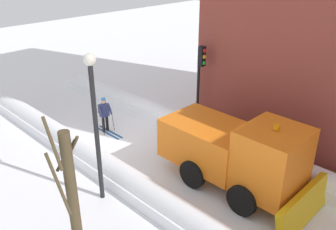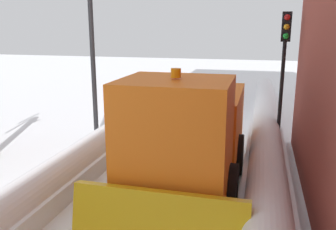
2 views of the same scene
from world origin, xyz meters
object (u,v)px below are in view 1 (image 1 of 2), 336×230
(plow_truck, at_px, (237,153))
(street_lamp, at_px, (95,113))
(traffic_light_pole, at_px, (200,74))
(skier, at_px, (104,113))
(bare_tree_near, at_px, (73,207))

(plow_truck, bearing_deg, street_lamp, -37.50)
(plow_truck, bearing_deg, traffic_light_pole, -121.50)
(skier, relative_size, street_lamp, 0.34)
(plow_truck, relative_size, street_lamp, 1.11)
(traffic_light_pole, bearing_deg, skier, -48.79)
(plow_truck, relative_size, traffic_light_pole, 1.38)
(skier, height_order, bare_tree_near, bare_tree_near)
(bare_tree_near, bearing_deg, street_lamp, -135.09)
(street_lamp, bearing_deg, skier, -127.65)
(plow_truck, xyz_separation_m, street_lamp, (3.94, -3.02, 1.91))
(skier, height_order, street_lamp, street_lamp)
(traffic_light_pole, bearing_deg, plow_truck, 58.50)
(skier, xyz_separation_m, bare_tree_near, (5.64, 6.59, 1.36))
(plow_truck, distance_m, traffic_light_pole, 4.66)
(traffic_light_pole, bearing_deg, bare_tree_near, 19.94)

